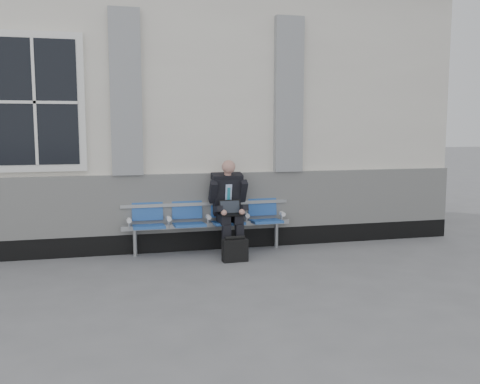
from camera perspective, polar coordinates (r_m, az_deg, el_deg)
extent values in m
cube|color=silver|center=(10.18, -21.61, 7.59)|extent=(14.00, 4.00, 4.20)
cube|color=black|center=(8.36, -22.76, -5.72)|extent=(14.00, 0.10, 0.30)
cube|color=silver|center=(8.25, -22.97, -1.67)|extent=(14.00, 0.08, 0.90)
cube|color=gray|center=(8.06, -12.09, 10.32)|extent=(0.45, 0.14, 2.40)
cube|color=gray|center=(8.54, 5.20, 10.26)|extent=(0.45, 0.14, 2.40)
cube|color=white|center=(8.12, -21.02, 8.92)|extent=(1.35, 0.10, 1.95)
cube|color=black|center=(8.07, -21.06, 8.93)|extent=(1.15, 0.02, 1.75)
cube|color=#9EA0A3|center=(8.18, -3.44, -3.52)|extent=(2.60, 0.07, 0.07)
cube|color=#9EA0A3|center=(8.25, -3.62, -1.25)|extent=(2.60, 0.05, 0.05)
cylinder|color=#9EA0A3|center=(8.10, -11.13, -5.37)|extent=(0.06, 0.06, 0.39)
cylinder|color=#9EA0A3|center=(8.50, 3.90, -4.67)|extent=(0.06, 0.06, 0.39)
cube|color=#2150A0|center=(7.98, -9.71, -3.66)|extent=(0.46, 0.42, 0.07)
cube|color=#2150A0|center=(8.15, -9.86, -1.59)|extent=(0.46, 0.10, 0.40)
cube|color=#2150A0|center=(8.05, -5.44, -3.50)|extent=(0.46, 0.42, 0.07)
cube|color=#2150A0|center=(8.21, -5.69, -1.45)|extent=(0.46, 0.10, 0.40)
cube|color=#2150A0|center=(8.16, -1.27, -3.32)|extent=(0.46, 0.42, 0.07)
cube|color=#2150A0|center=(8.32, -1.60, -1.30)|extent=(0.46, 0.10, 0.40)
cube|color=#2150A0|center=(8.31, 2.77, -3.13)|extent=(0.46, 0.42, 0.07)
cube|color=#2150A0|center=(8.47, 2.37, -1.16)|extent=(0.46, 0.10, 0.40)
cylinder|color=white|center=(7.98, -11.75, -2.98)|extent=(0.07, 0.12, 0.07)
cylinder|color=white|center=(8.02, -7.60, -2.84)|extent=(0.07, 0.12, 0.07)
cylinder|color=white|center=(8.11, -3.38, -2.68)|extent=(0.07, 0.12, 0.07)
cylinder|color=white|center=(8.24, 0.72, -2.51)|extent=(0.07, 0.12, 0.07)
cylinder|color=white|center=(8.41, 4.54, -2.34)|extent=(0.07, 0.12, 0.07)
cube|color=black|center=(7.88, -1.34, -6.73)|extent=(0.11, 0.25, 0.09)
cube|color=black|center=(7.92, 0.03, -6.65)|extent=(0.11, 0.25, 0.09)
cube|color=black|center=(7.89, -1.44, -5.21)|extent=(0.12, 0.13, 0.47)
cube|color=black|center=(7.93, -0.07, -5.14)|extent=(0.12, 0.13, 0.47)
cube|color=black|center=(8.03, -1.79, -2.85)|extent=(0.14, 0.44, 0.14)
cube|color=black|center=(8.08, -0.45, -2.79)|extent=(0.14, 0.44, 0.14)
cube|color=black|center=(8.19, -1.43, -0.40)|extent=(0.41, 0.33, 0.61)
cube|color=#BECDF9|center=(8.08, -1.25, -0.36)|extent=(0.10, 0.09, 0.35)
cube|color=teal|center=(8.07, -1.23, -0.51)|extent=(0.04, 0.08, 0.29)
cube|color=black|center=(8.13, -1.39, 1.61)|extent=(0.47, 0.23, 0.14)
cylinder|color=tan|center=(8.08, -1.32, 2.05)|extent=(0.11, 0.11, 0.10)
sphere|color=tan|center=(8.02, -1.22, 2.71)|extent=(0.20, 0.20, 0.20)
cube|color=black|center=(8.04, -2.89, 0.01)|extent=(0.10, 0.28, 0.36)
cube|color=black|center=(8.15, 0.31, 0.11)|extent=(0.10, 0.28, 0.36)
cube|color=black|center=(7.91, -2.35, -1.80)|extent=(0.09, 0.30, 0.14)
cube|color=black|center=(8.00, 0.36, -1.70)|extent=(0.09, 0.30, 0.14)
sphere|color=tan|center=(7.80, -1.73, -2.22)|extent=(0.09, 0.09, 0.09)
sphere|color=tan|center=(7.86, 0.20, -2.14)|extent=(0.09, 0.09, 0.09)
cube|color=black|center=(7.91, -0.89, -2.44)|extent=(0.32, 0.22, 0.02)
cube|color=black|center=(8.00, -1.08, -1.59)|extent=(0.32, 0.09, 0.21)
cube|color=black|center=(8.00, -1.07, -1.60)|extent=(0.29, 0.07, 0.17)
cube|color=black|center=(7.65, -0.54, -6.24)|extent=(0.37, 0.17, 0.32)
cylinder|color=black|center=(7.61, -0.54, -4.93)|extent=(0.29, 0.07, 0.06)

